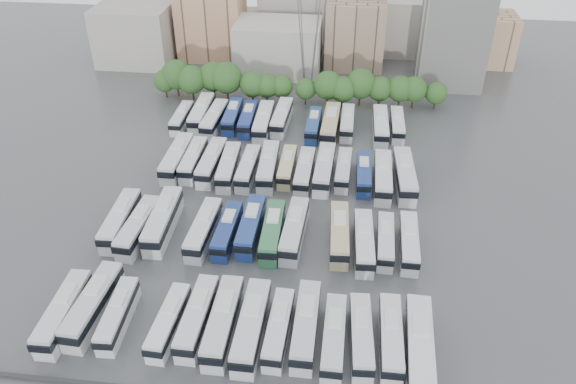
# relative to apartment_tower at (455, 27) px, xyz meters

# --- Properties ---
(ground) EXTENTS (220.00, 220.00, 0.00)m
(ground) POSITION_rel_apartment_tower_xyz_m (-34.00, -58.00, -13.00)
(ground) COLOR #424447
(ground) RESTS_ON ground
(tree_line) EXTENTS (63.45, 7.86, 8.72)m
(tree_line) POSITION_rel_apartment_tower_xyz_m (-36.61, -15.84, -8.46)
(tree_line) COLOR black
(tree_line) RESTS_ON ground
(city_buildings) EXTENTS (102.00, 35.00, 20.00)m
(city_buildings) POSITION_rel_apartment_tower_xyz_m (-41.46, 13.86, -5.13)
(city_buildings) COLOR #9E998E
(city_buildings) RESTS_ON ground
(apartment_tower) EXTENTS (14.00, 14.00, 26.00)m
(apartment_tower) POSITION_rel_apartment_tower_xyz_m (0.00, 0.00, 0.00)
(apartment_tower) COLOR silver
(apartment_tower) RESTS_ON ground
(electricity_pylon) EXTENTS (9.00, 6.91, 33.83)m
(electricity_pylon) POSITION_rel_apartment_tower_xyz_m (-32.00, -8.00, 5.66)
(electricity_pylon) COLOR slate
(electricity_pylon) RESTS_ON ground
(bus_r0_s0) EXTENTS (2.99, 12.44, 3.88)m
(bus_r0_s0) POSITION_rel_apartment_tower_xyz_m (-55.46, -82.53, -11.09)
(bus_r0_s0) COLOR silver
(bus_r0_s0) RESTS_ON ground
(bus_r0_s1) EXTENTS (3.41, 12.98, 4.04)m
(bus_r0_s1) POSITION_rel_apartment_tower_xyz_m (-52.34, -80.96, -11.02)
(bus_r0_s1) COLOR silver
(bus_r0_s1) RESTS_ON ground
(bus_r0_s2) EXTENTS (2.83, 10.95, 3.41)m
(bus_r0_s2) POSITION_rel_apartment_tower_xyz_m (-48.84, -81.92, -11.33)
(bus_r0_s2) COLOR silver
(bus_r0_s2) RESTS_ON ground
(bus_r0_s4) EXTENTS (2.89, 10.95, 3.41)m
(bus_r0_s4) POSITION_rel_apartment_tower_xyz_m (-42.31, -82.31, -11.33)
(bus_r0_s4) COLOR white
(bus_r0_s4) RESTS_ON ground
(bus_r0_s5) EXTENTS (2.90, 12.10, 3.78)m
(bus_r0_s5) POSITION_rel_apartment_tower_xyz_m (-39.01, -81.34, -11.14)
(bus_r0_s5) COLOR silver
(bus_r0_s5) RESTS_ON ground
(bus_r0_s6) EXTENTS (2.84, 12.91, 4.05)m
(bus_r0_s6) POSITION_rel_apartment_tower_xyz_m (-35.72, -81.80, -11.01)
(bus_r0_s6) COLOR silver
(bus_r0_s6) RESTS_ON ground
(bus_r0_s7) EXTENTS (3.00, 13.10, 4.10)m
(bus_r0_s7) POSITION_rel_apartment_tower_xyz_m (-32.21, -82.13, -10.99)
(bus_r0_s7) COLOR silver
(bus_r0_s7) RESTS_ON ground
(bus_r0_s8) EXTENTS (2.74, 11.15, 3.48)m
(bus_r0_s8) POSITION_rel_apartment_tower_xyz_m (-28.99, -81.90, -11.29)
(bus_r0_s8) COLOR silver
(bus_r0_s8) RESTS_ON ground
(bus_r0_s9) EXTENTS (2.78, 12.46, 3.91)m
(bus_r0_s9) POSITION_rel_apartment_tower_xyz_m (-25.80, -81.17, -11.08)
(bus_r0_s9) COLOR silver
(bus_r0_s9) RESTS_ON ground
(bus_r0_s10) EXTENTS (2.66, 11.60, 3.63)m
(bus_r0_s10) POSITION_rel_apartment_tower_xyz_m (-22.39, -82.50, -11.22)
(bus_r0_s10) COLOR silver
(bus_r0_s10) RESTS_ON ground
(bus_r0_s11) EXTENTS (3.08, 11.57, 3.60)m
(bus_r0_s11) POSITION_rel_apartment_tower_xyz_m (-19.21, -81.93, -11.23)
(bus_r0_s11) COLOR silver
(bus_r0_s11) RESTS_ON ground
(bus_r0_s12) EXTENTS (2.57, 11.74, 3.68)m
(bus_r0_s12) POSITION_rel_apartment_tower_xyz_m (-15.78, -81.79, -11.19)
(bus_r0_s12) COLOR silver
(bus_r0_s12) RESTS_ON ground
(bus_r0_s13) EXTENTS (3.48, 13.60, 4.23)m
(bus_r0_s13) POSITION_rel_apartment_tower_xyz_m (-12.63, -83.02, -10.92)
(bus_r0_s13) COLOR white
(bus_r0_s13) RESTS_ON ground
(bus_r1_s0) EXTENTS (3.15, 12.72, 3.97)m
(bus_r1_s0) POSITION_rel_apartment_tower_xyz_m (-55.33, -63.64, -11.05)
(bus_r1_s0) COLOR silver
(bus_r1_s0) RESTS_ON ground
(bus_r1_s1) EXTENTS (3.35, 12.58, 3.91)m
(bus_r1_s1) POSITION_rel_apartment_tower_xyz_m (-52.07, -64.98, -11.08)
(bus_r1_s1) COLOR silver
(bus_r1_s1) RESTS_ON ground
(bus_r1_s2) EXTENTS (3.35, 13.62, 4.25)m
(bus_r1_s2) POSITION_rel_apartment_tower_xyz_m (-48.91, -63.14, -10.92)
(bus_r1_s2) COLOR silver
(bus_r1_s2) RESTS_ON ground
(bus_r1_s4) EXTENTS (3.15, 12.38, 3.85)m
(bus_r1_s4) POSITION_rel_apartment_tower_xyz_m (-42.41, -64.30, -11.11)
(bus_r1_s4) COLOR silver
(bus_r1_s4) RESTS_ON ground
(bus_r1_s5) EXTENTS (2.77, 11.43, 3.57)m
(bus_r1_s5) POSITION_rel_apartment_tower_xyz_m (-38.94, -64.02, -11.25)
(bus_r1_s5) COLOR navy
(bus_r1_s5) RESTS_ON ground
(bus_r1_s6) EXTENTS (2.79, 12.37, 3.88)m
(bus_r1_s6) POSITION_rel_apartment_tower_xyz_m (-35.65, -62.77, -11.10)
(bus_r1_s6) COLOR navy
(bus_r1_s6) RESTS_ON ground
(bus_r1_s7) EXTENTS (2.95, 12.34, 3.85)m
(bus_r1_s7) POSITION_rel_apartment_tower_xyz_m (-32.28, -63.73, -11.11)
(bus_r1_s7) COLOR #317348
(bus_r1_s7) RESTS_ON ground
(bus_r1_s8) EXTENTS (3.33, 12.87, 4.01)m
(bus_r1_s8) POSITION_rel_apartment_tower_xyz_m (-29.14, -63.08, -11.03)
(bus_r1_s8) COLOR silver
(bus_r1_s8) RESTS_ON ground
(bus_r1_s10) EXTENTS (3.25, 12.46, 3.88)m
(bus_r1_s10) POSITION_rel_apartment_tower_xyz_m (-22.56, -63.10, -11.10)
(bus_r1_s10) COLOR tan
(bus_r1_s10) RESTS_ON ground
(bus_r1_s11) EXTENTS (3.12, 12.22, 3.80)m
(bus_r1_s11) POSITION_rel_apartment_tower_xyz_m (-19.01, -64.52, -11.13)
(bus_r1_s11) COLOR silver
(bus_r1_s11) RESTS_ON ground
(bus_r1_s12) EXTENTS (2.64, 10.86, 3.39)m
(bus_r1_s12) POSITION_rel_apartment_tower_xyz_m (-15.92, -63.69, -11.34)
(bus_r1_s12) COLOR silver
(bus_r1_s12) RESTS_ON ground
(bus_r1_s13) EXTENTS (2.78, 11.53, 3.60)m
(bus_r1_s13) POSITION_rel_apartment_tower_xyz_m (-12.59, -63.71, -11.23)
(bus_r1_s13) COLOR silver
(bus_r1_s13) RESTS_ON ground
(bus_r2_s1) EXTENTS (2.91, 13.27, 4.16)m
(bus_r2_s1) POSITION_rel_apartment_tower_xyz_m (-51.93, -45.05, -10.96)
(bus_r2_s1) COLOR silver
(bus_r2_s1) RESTS_ON ground
(bus_r2_s2) EXTENTS (2.70, 11.98, 3.75)m
(bus_r2_s2) POSITION_rel_apartment_tower_xyz_m (-49.05, -44.99, -11.16)
(bus_r2_s2) COLOR silver
(bus_r2_s2) RESTS_ON ground
(bus_r2_s3) EXTENTS (3.08, 12.77, 3.99)m
(bus_r2_s3) POSITION_rel_apartment_tower_xyz_m (-45.59, -45.55, -11.04)
(bus_r2_s3) COLOR silver
(bus_r2_s3) RESTS_ON ground
(bus_r2_s4) EXTENTS (3.20, 12.45, 3.88)m
(bus_r2_s4) POSITION_rel_apartment_tower_xyz_m (-42.34, -46.58, -11.10)
(bus_r2_s4) COLOR silver
(bus_r2_s4) RESTS_ON ground
(bus_r2_s5) EXTENTS (2.76, 11.77, 3.68)m
(bus_r2_s5) POSITION_rel_apartment_tower_xyz_m (-38.96, -46.55, -11.19)
(bus_r2_s5) COLOR silver
(bus_r2_s5) RESTS_ON ground
(bus_r2_s6) EXTENTS (3.29, 13.03, 4.06)m
(bus_r2_s6) POSITION_rel_apartment_tower_xyz_m (-35.53, -45.85, -11.01)
(bus_r2_s6) COLOR silver
(bus_r2_s6) RESTS_ON ground
(bus_r2_s7) EXTENTS (2.41, 10.99, 3.45)m
(bus_r2_s7) POSITION_rel_apartment_tower_xyz_m (-32.34, -45.12, -11.31)
(bus_r2_s7) COLOR beige
(bus_r2_s7) RESTS_ON ground
(bus_r2_s8) EXTENTS (2.87, 12.08, 3.77)m
(bus_r2_s8) POSITION_rel_apartment_tower_xyz_m (-29.17, -46.54, -11.15)
(bus_r2_s8) COLOR silver
(bus_r2_s8) RESTS_ON ground
(bus_r2_s9) EXTENTS (3.28, 13.15, 4.10)m
(bus_r2_s9) POSITION_rel_apartment_tower_xyz_m (-25.87, -45.63, -10.99)
(bus_r2_s9) COLOR silver
(bus_r2_s9) RESTS_ON ground
(bus_r2_s10) EXTENTS (2.78, 11.12, 3.47)m
(bus_r2_s10) POSITION_rel_apartment_tower_xyz_m (-22.59, -44.96, -11.30)
(bus_r2_s10) COLOR silver
(bus_r2_s10) RESTS_ON ground
(bus_r2_s11) EXTENTS (2.57, 11.18, 3.50)m
(bus_r2_s11) POSITION_rel_apartment_tower_xyz_m (-19.13, -45.92, -11.28)
(bus_r2_s11) COLOR navy
(bus_r2_s11) RESTS_ON ground
(bus_r2_s12) EXTENTS (2.99, 13.03, 4.08)m
(bus_r2_s12) POSITION_rel_apartment_tower_xyz_m (-15.93, -46.91, -11.00)
(bus_r2_s12) COLOR silver
(bus_r2_s12) RESTS_ON ground
(bus_r2_s13) EXTENTS (3.56, 13.80, 4.29)m
(bus_r2_s13) POSITION_rel_apartment_tower_xyz_m (-12.30, -46.17, -10.89)
(bus_r2_s13) COLOR silver
(bus_r2_s13) RESTS_ON ground
(bus_r3_s0) EXTENTS (2.43, 10.86, 3.40)m
(bus_r3_s0) POSITION_rel_apartment_tower_xyz_m (-55.68, -28.85, -11.33)
(bus_r3_s0) COLOR silver
(bus_r3_s0) RESTS_ON ground
(bus_r3_s1) EXTENTS (3.09, 13.22, 4.13)m
(bus_r3_s1) POSITION_rel_apartment_tower_xyz_m (-52.01, -26.99, -10.97)
(bus_r3_s1) COLOR silver
(bus_r3_s1) RESTS_ON ground
(bus_r3_s2) EXTENTS (3.32, 12.72, 3.95)m
(bus_r3_s2) POSITION_rel_apartment_tower_xyz_m (-48.84, -29.13, -11.06)
(bus_r3_s2) COLOR silver
(bus_r3_s2) RESTS_ON ground
(bus_r3_s3) EXTENTS (2.94, 12.03, 3.75)m
(bus_r3_s3) POSITION_rel_apartment_tower_xyz_m (-45.57, -27.27, -11.16)
(bus_r3_s3) COLOR navy
(bus_r3_s3) RESTS_ON ground
(bus_r3_s4) EXTENTS (2.86, 11.86, 3.70)m
(bus_r3_s4) POSITION_rel_apartment_tower_xyz_m (-42.25, -28.00, -11.18)
(bus_r3_s4) COLOR navy
(bus_r3_s4) RESTS_ON ground
(bus_r3_s5) EXTENTS (3.09, 13.13, 4.10)m
(bus_r3_s5) POSITION_rel_apartment_tower_xyz_m (-38.93, -29.27, -10.99)
(bus_r3_s5) COLOR silver
(bus_r3_s5) RESTS_ON ground
(bus_r3_s6) EXTENTS (3.27, 12.73, 3.96)m
(bus_r3_s6) POSITION_rel_apartment_tower_xyz_m (-35.59, -26.81, -11.06)
(bus_r3_s6) COLOR silver
(bus_r3_s6) RESTS_ON ground
(bus_r3_s8) EXTENTS (2.69, 11.35, 3.55)m
(bus_r3_s8) POSITION_rel_apartment_tower_xyz_m (-29.03, -29.01, -11.26)
(bus_r3_s8) COLOR navy
(bus_r3_s8) RESTS_ON ground
(bus_r3_s9) EXTENTS (3.44, 13.74, 4.28)m
(bus_r3_s9) POSITION_rel_apartment_tower_xyz_m (-25.68, -29.12, -10.90)
(bus_r3_s9) COLOR tan
(bus_r3_s9) RESTS_ON ground
(bus_r3_s10) EXTENTS (2.65, 11.65, 3.65)m
(bus_r3_s10) POSITION_rel_apartment_tower_xyz_m (-22.46, -27.30, -11.21)
(bus_r3_s10) COLOR silver
(bus_r3_s10) RESTS_ON ground
(bus_r3_s12) EXTENTS (2.96, 12.88, 4.03)m
(bus_r3_s12) POSITION_rel_apartment_tower_xyz_m (-15.99, -28.28, -11.02)
(bus_r3_s12) COLOR silver
(bus_r3_s12) RESTS_ON ground
(bus_r3_s13) EXTENTS (2.50, 11.34, 3.56)m
(bus_r3_s13) POSITION_rel_apartment_tower_xyz_m (-12.66, -26.94, -11.25)
(bus_r3_s13) COLOR silver
(bus_r3_s13) RESTS_ON ground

